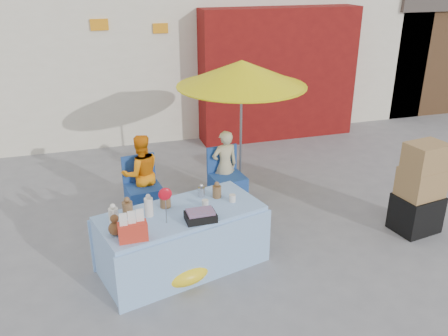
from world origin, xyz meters
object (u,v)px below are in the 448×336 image
object	(u,v)px
vendor_orange	(141,174)
vendor_beige	(225,166)
chair_right	(227,187)
box_stack	(420,191)
umbrella	(242,74)
market_table	(181,239)
chair_left	(144,198)

from	to	relation	value
vendor_orange	vendor_beige	world-z (taller)	vendor_orange
chair_right	vendor_orange	bearing A→B (deg)	166.98
vendor_orange	vendor_beige	xyz separation A→B (m)	(1.25, 0.00, -0.03)
vendor_beige	box_stack	world-z (taller)	box_stack
umbrella	box_stack	size ratio (longest dim) A/B	1.66
market_table	chair_left	bearing A→B (deg)	85.06
box_stack	market_table	bearing A→B (deg)	178.54
chair_right	box_stack	distance (m)	2.68
chair_left	vendor_beige	xyz separation A→B (m)	(1.25, 0.13, 0.30)
market_table	vendor_beige	distance (m)	1.87
market_table	vendor_orange	bearing A→B (deg)	84.17
market_table	umbrella	size ratio (longest dim) A/B	0.99
vendor_orange	box_stack	distance (m)	3.82
vendor_orange	chair_right	bearing A→B (deg)	166.98
vendor_orange	vendor_beige	size ratio (longest dim) A/B	1.05
chair_left	vendor_orange	bearing A→B (deg)	82.31
vendor_beige	box_stack	xyz separation A→B (m)	(2.19, -1.64, 0.03)
chair_right	vendor_beige	bearing A→B (deg)	82.31
vendor_orange	box_stack	world-z (taller)	box_stack
market_table	vendor_beige	xyz separation A→B (m)	(1.01, 1.56, 0.18)
chair_left	chair_right	world-z (taller)	same
chair_right	box_stack	size ratio (longest dim) A/B	0.67
chair_left	box_stack	bearing A→B (deg)	-30.51
chair_left	chair_right	bearing A→B (deg)	-6.88
chair_left	umbrella	distance (m)	2.27
chair_left	chair_right	distance (m)	1.25
umbrella	chair_left	bearing A→B (deg)	-169.62
market_table	vendor_orange	size ratio (longest dim) A/B	1.78
chair_right	umbrella	distance (m)	1.69
market_table	umbrella	distance (m)	2.63
chair_right	umbrella	xyz separation A→B (m)	(0.30, 0.28, 1.64)
market_table	chair_left	size ratio (longest dim) A/B	2.45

